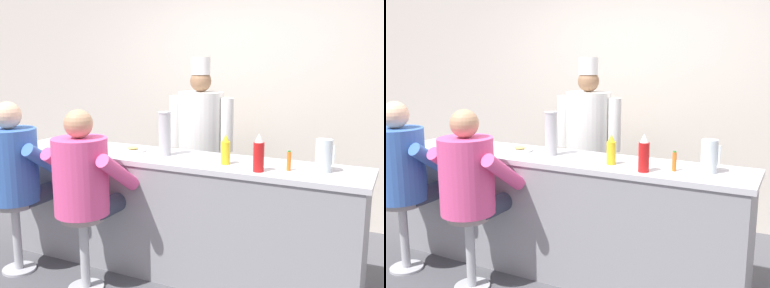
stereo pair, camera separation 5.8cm
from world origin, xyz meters
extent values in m
plane|color=#4C4C51|center=(0.00, 0.00, 0.00)|extent=(20.00, 20.00, 0.00)
cube|color=beige|center=(0.00, 1.90, 1.35)|extent=(10.00, 0.06, 2.70)
cube|color=gray|center=(0.00, 0.29, 0.46)|extent=(2.92, 0.55, 0.92)
cube|color=#BCBCC1|center=(0.00, 0.29, 0.94)|extent=(2.98, 0.58, 0.04)
cylinder|color=red|center=(0.75, 0.12, 1.06)|extent=(0.08, 0.08, 0.20)
cone|color=white|center=(0.75, 0.12, 1.19)|extent=(0.06, 0.06, 0.06)
cylinder|color=yellow|center=(0.46, 0.22, 1.04)|extent=(0.07, 0.07, 0.17)
cone|color=yellow|center=(0.46, 0.22, 1.15)|extent=(0.05, 0.05, 0.05)
cylinder|color=orange|center=(0.93, 0.24, 1.03)|extent=(0.03, 0.03, 0.13)
cylinder|color=#287F2D|center=(0.93, 0.24, 1.10)|extent=(0.02, 0.02, 0.01)
cylinder|color=silver|center=(1.15, 0.30, 1.07)|extent=(0.11, 0.11, 0.23)
cube|color=silver|center=(1.21, 0.30, 1.08)|extent=(0.01, 0.01, 0.14)
cylinder|color=white|center=(-0.40, 0.31, 0.97)|extent=(0.22, 0.22, 0.02)
ellipsoid|color=#E0BC60|center=(-0.40, 0.31, 0.99)|extent=(0.10, 0.08, 0.03)
cylinder|color=#4C7FB7|center=(-0.92, 0.07, 0.99)|extent=(0.15, 0.15, 0.06)
cylinder|color=white|center=(-0.61, 0.07, 1.01)|extent=(0.08, 0.08, 0.09)
torus|color=white|center=(-0.56, 0.07, 1.01)|extent=(0.07, 0.01, 0.07)
cylinder|color=#B7BABF|center=(-0.09, 0.30, 1.13)|extent=(0.10, 0.10, 0.34)
cylinder|color=silver|center=(-0.09, 0.30, 1.31)|extent=(0.10, 0.10, 0.01)
cylinder|color=#B2B5BA|center=(-1.15, -0.30, 0.01)|extent=(0.27, 0.27, 0.02)
cylinder|color=#B2B5BA|center=(-1.15, -0.30, 0.30)|extent=(0.07, 0.07, 0.56)
cylinder|color=gray|center=(-1.15, -0.30, 0.58)|extent=(0.32, 0.32, 0.05)
cylinder|color=#33384C|center=(-1.25, -0.09, 0.62)|extent=(0.15, 0.41, 0.15)
cylinder|color=#33384C|center=(-1.05, -0.09, 0.62)|extent=(0.15, 0.41, 0.15)
cylinder|color=#3866B7|center=(-1.15, -0.30, 0.89)|extent=(0.41, 0.41, 0.58)
cylinder|color=#3866B7|center=(-1.41, -0.18, 0.92)|extent=(0.11, 0.44, 0.36)
cylinder|color=#3866B7|center=(-0.89, -0.18, 0.92)|extent=(0.11, 0.44, 0.36)
sphere|color=#DBB28E|center=(-1.15, -0.30, 1.29)|extent=(0.21, 0.21, 0.21)
cylinder|color=#B2B5BA|center=(-0.45, -0.30, 0.01)|extent=(0.27, 0.27, 0.02)
cylinder|color=#B2B5BA|center=(-0.45, -0.30, 0.30)|extent=(0.07, 0.07, 0.56)
cylinder|color=gray|center=(-0.45, -0.30, 0.58)|extent=(0.32, 0.32, 0.05)
cylinder|color=#33384C|center=(-0.55, -0.10, 0.62)|extent=(0.15, 0.40, 0.15)
cylinder|color=#33384C|center=(-0.36, -0.10, 0.62)|extent=(0.15, 0.40, 0.15)
cylinder|color=#E54C8C|center=(-0.45, -0.30, 0.88)|extent=(0.40, 0.40, 0.56)
cylinder|color=#E54C8C|center=(-0.71, -0.18, 0.91)|extent=(0.10, 0.43, 0.34)
cylinder|color=#E54C8C|center=(-0.20, -0.18, 0.91)|extent=(0.10, 0.43, 0.34)
sphere|color=tan|center=(-0.45, -0.30, 1.27)|extent=(0.21, 0.21, 0.21)
cube|color=#232328|center=(-0.18, 1.18, 0.40)|extent=(0.33, 0.18, 0.80)
cube|color=white|center=(-0.18, 1.13, 0.56)|extent=(0.30, 0.02, 0.48)
cylinder|color=white|center=(-0.18, 1.18, 1.10)|extent=(0.43, 0.43, 0.60)
sphere|color=#8C6647|center=(-0.18, 1.18, 1.51)|extent=(0.21, 0.21, 0.21)
cylinder|color=white|center=(-0.18, 1.18, 1.65)|extent=(0.19, 0.19, 0.17)
cylinder|color=white|center=(-0.46, 1.18, 1.10)|extent=(0.12, 0.12, 0.51)
cylinder|color=white|center=(0.09, 1.18, 1.10)|extent=(0.12, 0.12, 0.51)
camera|label=1|loc=(1.65, -2.77, 1.73)|focal=42.00mm
camera|label=2|loc=(1.70, -2.75, 1.73)|focal=42.00mm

